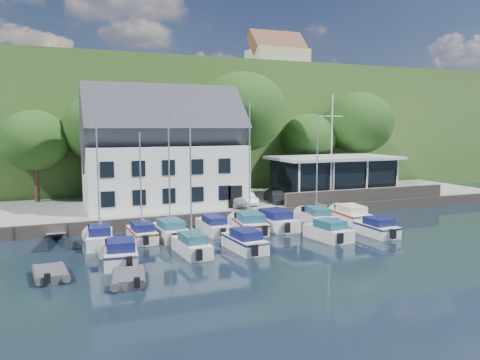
{
  "coord_description": "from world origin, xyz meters",
  "views": [
    {
      "loc": [
        -16.4,
        -26.02,
        8.24
      ],
      "look_at": [
        -2.43,
        9.0,
        3.91
      ],
      "focal_mm": 35.0,
      "sensor_mm": 36.0,
      "label": 1
    }
  ],
  "objects_px": {
    "car_blue": "(301,194)",
    "boat_r2_4": "(376,226)",
    "boat_r1_0": "(98,181)",
    "boat_r2_2": "(244,240)",
    "boat_r2_0": "(121,252)",
    "dinghy_1": "(128,277)",
    "boat_r1_7": "(349,213)",
    "car_silver": "(238,201)",
    "boat_r1_1": "(141,183)",
    "car_white": "(247,199)",
    "car_dgrey": "(276,196)",
    "boat_r1_6": "(317,172)",
    "boat_r1_4": "(249,172)",
    "boat_r1_3": "(213,224)",
    "boat_r1_5": "(274,219)",
    "boat_r1_2": "(169,180)",
    "club_pavilion": "(333,176)",
    "boat_r2_3": "(328,229)",
    "flagpole": "(332,148)",
    "dinghy_0": "(50,272)",
    "harbor_building": "(164,158)",
    "boat_r2_1": "(191,188)"
  },
  "relations": [
    {
      "from": "boat_r1_2",
      "to": "car_blue",
      "type": "bearing_deg",
      "value": 19.08
    },
    {
      "from": "car_silver",
      "to": "boat_r2_4",
      "type": "distance_m",
      "value": 12.63
    },
    {
      "from": "car_white",
      "to": "car_dgrey",
      "type": "relative_size",
      "value": 0.83
    },
    {
      "from": "boat_r1_7",
      "to": "car_dgrey",
      "type": "bearing_deg",
      "value": 123.16
    },
    {
      "from": "car_blue",
      "to": "boat_r1_4",
      "type": "bearing_deg",
      "value": -133.06
    },
    {
      "from": "boat_r1_0",
      "to": "boat_r2_2",
      "type": "distance_m",
      "value": 10.76
    },
    {
      "from": "boat_r1_2",
      "to": "boat_r1_6",
      "type": "relative_size",
      "value": 1.0
    },
    {
      "from": "boat_r1_1",
      "to": "boat_r1_7",
      "type": "relative_size",
      "value": 1.31
    },
    {
      "from": "boat_r1_7",
      "to": "boat_r2_0",
      "type": "bearing_deg",
      "value": -161.82
    },
    {
      "from": "boat_r2_4",
      "to": "dinghy_0",
      "type": "height_order",
      "value": "boat_r2_4"
    },
    {
      "from": "harbor_building",
      "to": "boat_r2_1",
      "type": "bearing_deg",
      "value": -95.6
    },
    {
      "from": "boat_r1_4",
      "to": "boat_r2_2",
      "type": "xyz_separation_m",
      "value": [
        -2.41,
        -4.88,
        -4.01
      ]
    },
    {
      "from": "boat_r2_0",
      "to": "boat_r1_0",
      "type": "bearing_deg",
      "value": 105.28
    },
    {
      "from": "dinghy_0",
      "to": "dinghy_1",
      "type": "bearing_deg",
      "value": -37.11
    },
    {
      "from": "car_silver",
      "to": "boat_r2_4",
      "type": "relative_size",
      "value": 0.64
    },
    {
      "from": "boat_r1_0",
      "to": "boat_r1_7",
      "type": "xyz_separation_m",
      "value": [
        20.78,
        0.39,
        -3.76
      ]
    },
    {
      "from": "boat_r1_2",
      "to": "boat_r1_3",
      "type": "relative_size",
      "value": 1.4
    },
    {
      "from": "car_blue",
      "to": "club_pavilion",
      "type": "bearing_deg",
      "value": 31.15
    },
    {
      "from": "boat_r1_0",
      "to": "boat_r2_3",
      "type": "bearing_deg",
      "value": -8.79
    },
    {
      "from": "boat_r2_1",
      "to": "boat_r2_3",
      "type": "bearing_deg",
      "value": -3.1
    },
    {
      "from": "car_silver",
      "to": "car_dgrey",
      "type": "bearing_deg",
      "value": 25.48
    },
    {
      "from": "flagpole",
      "to": "boat_r1_4",
      "type": "height_order",
      "value": "flagpole"
    },
    {
      "from": "boat_r1_3",
      "to": "boat_r1_5",
      "type": "distance_m",
      "value": 5.13
    },
    {
      "from": "dinghy_1",
      "to": "boat_r1_7",
      "type": "bearing_deg",
      "value": 32.82
    },
    {
      "from": "flagpole",
      "to": "dinghy_0",
      "type": "bearing_deg",
      "value": -154.67
    },
    {
      "from": "boat_r2_4",
      "to": "boat_r1_2",
      "type": "bearing_deg",
      "value": 160.54
    },
    {
      "from": "car_blue",
      "to": "boat_r1_0",
      "type": "height_order",
      "value": "boat_r1_0"
    },
    {
      "from": "harbor_building",
      "to": "dinghy_1",
      "type": "bearing_deg",
      "value": -108.36
    },
    {
      "from": "club_pavilion",
      "to": "boat_r1_6",
      "type": "relative_size",
      "value": 1.5
    },
    {
      "from": "boat_r1_2",
      "to": "boat_r2_4",
      "type": "xyz_separation_m",
      "value": [
        14.78,
        -4.87,
        -3.68
      ]
    },
    {
      "from": "boat_r1_1",
      "to": "boat_r1_3",
      "type": "bearing_deg",
      "value": 2.5
    },
    {
      "from": "boat_r1_6",
      "to": "boat_r2_1",
      "type": "distance_m",
      "value": 13.57
    },
    {
      "from": "club_pavilion",
      "to": "dinghy_1",
      "type": "height_order",
      "value": "club_pavilion"
    },
    {
      "from": "boat_r2_2",
      "to": "boat_r2_4",
      "type": "bearing_deg",
      "value": -3.31
    },
    {
      "from": "boat_r2_3",
      "to": "flagpole",
      "type": "bearing_deg",
      "value": 48.27
    },
    {
      "from": "car_silver",
      "to": "boat_r2_2",
      "type": "bearing_deg",
      "value": -98.96
    },
    {
      "from": "boat_r1_6",
      "to": "boat_r2_3",
      "type": "bearing_deg",
      "value": -103.38
    },
    {
      "from": "car_white",
      "to": "boat_r1_0",
      "type": "xyz_separation_m",
      "value": [
        -13.8,
        -6.68,
        2.96
      ]
    },
    {
      "from": "dinghy_0",
      "to": "dinghy_1",
      "type": "xyz_separation_m",
      "value": [
        3.83,
        -2.34,
        0.0
      ]
    },
    {
      "from": "harbor_building",
      "to": "car_white",
      "type": "distance_m",
      "value": 8.55
    },
    {
      "from": "boat_r1_6",
      "to": "boat_r1_7",
      "type": "distance_m",
      "value": 4.73
    },
    {
      "from": "boat_r1_1",
      "to": "boat_r2_4",
      "type": "height_order",
      "value": "boat_r1_1"
    },
    {
      "from": "boat_r2_2",
      "to": "dinghy_1",
      "type": "relative_size",
      "value": 1.84
    },
    {
      "from": "boat_r2_2",
      "to": "boat_r2_4",
      "type": "relative_size",
      "value": 1.1
    },
    {
      "from": "boat_r2_0",
      "to": "dinghy_1",
      "type": "height_order",
      "value": "boat_r2_0"
    },
    {
      "from": "car_white",
      "to": "flagpole",
      "type": "relative_size",
      "value": 0.33
    },
    {
      "from": "dinghy_1",
      "to": "boat_r1_4",
      "type": "bearing_deg",
      "value": 48.08
    },
    {
      "from": "car_blue",
      "to": "boat_r2_4",
      "type": "xyz_separation_m",
      "value": [
        0.13,
        -11.39,
        -0.97
      ]
    },
    {
      "from": "car_white",
      "to": "boat_r1_4",
      "type": "distance_m",
      "value": 7.74
    },
    {
      "from": "car_silver",
      "to": "boat_r1_1",
      "type": "distance_m",
      "value": 11.29
    }
  ]
}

